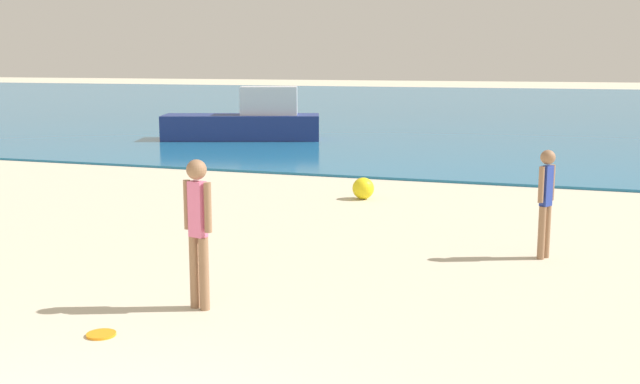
% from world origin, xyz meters
% --- Properties ---
extents(water, '(160.00, 60.00, 0.06)m').
position_xyz_m(water, '(0.00, 42.97, 0.03)').
color(water, '#1E6B9E').
rests_on(water, ground).
extents(person_standing, '(0.36, 0.21, 1.62)m').
position_xyz_m(person_standing, '(-0.85, 3.52, 0.92)').
color(person_standing, '#936B4C').
rests_on(person_standing, ground).
extents(frisbee, '(0.29, 0.29, 0.03)m').
position_xyz_m(frisbee, '(-1.37, 2.47, 0.01)').
color(frisbee, orange).
rests_on(frisbee, ground).
extents(person_distant, '(0.20, 0.31, 1.47)m').
position_xyz_m(person_distant, '(2.52, 6.93, 0.84)').
color(person_distant, '#936B4C').
rests_on(person_distant, ground).
extents(boat_near, '(5.38, 3.26, 1.74)m').
position_xyz_m(boat_near, '(-7.58, 19.64, 0.66)').
color(boat_near, navy).
rests_on(boat_near, water).
extents(beach_ball, '(0.42, 0.42, 0.42)m').
position_xyz_m(beach_ball, '(-1.00, 10.47, 0.21)').
color(beach_ball, yellow).
rests_on(beach_ball, ground).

